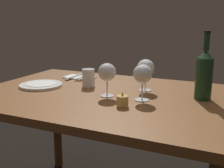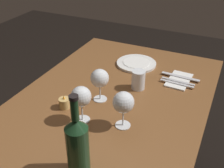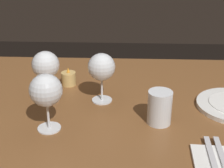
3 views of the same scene
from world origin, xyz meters
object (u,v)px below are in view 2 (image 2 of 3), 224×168
(dinner_plate, at_px, (136,63))
(fork_outer, at_px, (177,83))
(wine_glass_centre, at_px, (123,103))
(wine_glass_left, at_px, (81,97))
(water_tumbler, at_px, (138,81))
(fork_inner, at_px, (178,81))
(votive_candle, at_px, (65,103))
(wine_bottle, at_px, (78,145))
(wine_glass_right, at_px, (100,79))
(table_knife, at_px, (180,77))
(folded_napkin, at_px, (179,80))

(dinner_plate, bearing_deg, fork_outer, -115.63)
(wine_glass_centre, height_order, fork_outer, wine_glass_centre)
(wine_glass_left, distance_m, water_tumbler, 0.38)
(wine_glass_centre, xyz_separation_m, fork_inner, (0.45, -0.13, -0.11))
(water_tumbler, height_order, votive_candle, water_tumbler)
(votive_candle, bearing_deg, wine_bottle, -139.44)
(wine_glass_right, distance_m, wine_bottle, 0.45)
(wine_glass_left, height_order, fork_inner, wine_glass_left)
(wine_glass_left, distance_m, table_knife, 0.63)
(votive_candle, relative_size, dinner_plate, 0.28)
(wine_glass_right, height_order, wine_glass_centre, wine_glass_centre)
(water_tumbler, height_order, table_knife, water_tumbler)
(wine_glass_centre, distance_m, fork_outer, 0.46)
(water_tumbler, relative_size, votive_candle, 1.49)
(table_knife, bearing_deg, dinner_plate, 79.14)
(wine_glass_right, height_order, folded_napkin, wine_glass_right)
(wine_glass_centre, bearing_deg, votive_candle, 88.53)
(wine_glass_centre, xyz_separation_m, fork_outer, (0.43, -0.13, -0.11))
(wine_glass_right, height_order, wine_bottle, wine_bottle)
(wine_glass_right, xyz_separation_m, fork_outer, (0.29, -0.31, -0.11))
(wine_bottle, xyz_separation_m, water_tumbler, (0.61, 0.01, -0.08))
(wine_bottle, distance_m, fork_inner, 0.77)
(fork_inner, bearing_deg, water_tumbler, 128.12)
(dinner_plate, bearing_deg, water_tumbler, -157.65)
(fork_outer, bearing_deg, fork_inner, 0.00)
(wine_glass_right, xyz_separation_m, folded_napkin, (0.34, -0.31, -0.11))
(wine_glass_right, distance_m, votive_candle, 0.20)
(dinner_plate, bearing_deg, table_knife, -100.86)
(wine_glass_centre, distance_m, votive_candle, 0.31)
(wine_glass_centre, xyz_separation_m, wine_bottle, (-0.29, 0.04, 0.00))
(wine_glass_right, relative_size, wine_glass_centre, 0.98)
(wine_glass_right, height_order, dinner_plate, wine_glass_right)
(wine_glass_left, relative_size, fork_outer, 0.94)
(wine_glass_left, relative_size, dinner_plate, 0.72)
(fork_outer, bearing_deg, wine_bottle, 166.77)
(dinner_plate, xyz_separation_m, fork_inner, (-0.11, -0.28, 0.00))
(wine_glass_centre, distance_m, water_tumbler, 0.32)
(votive_candle, xyz_separation_m, fork_outer, (0.42, -0.43, -0.01))
(wine_bottle, distance_m, fork_outer, 0.75)
(wine_glass_centre, relative_size, dinner_plate, 0.71)
(wine_glass_right, bearing_deg, votive_candle, 137.12)
(dinner_plate, xyz_separation_m, table_knife, (-0.05, -0.28, 0.00))
(wine_bottle, height_order, votive_candle, wine_bottle)
(wine_glass_left, distance_m, wine_bottle, 0.29)
(wine_glass_left, bearing_deg, water_tumbler, -19.88)
(wine_bottle, xyz_separation_m, dinner_plate, (0.85, 0.11, -0.11))
(folded_napkin, bearing_deg, table_knife, 0.00)
(dinner_plate, height_order, table_knife, dinner_plate)
(wine_glass_left, distance_m, wine_glass_right, 0.18)
(wine_glass_right, distance_m, folded_napkin, 0.47)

